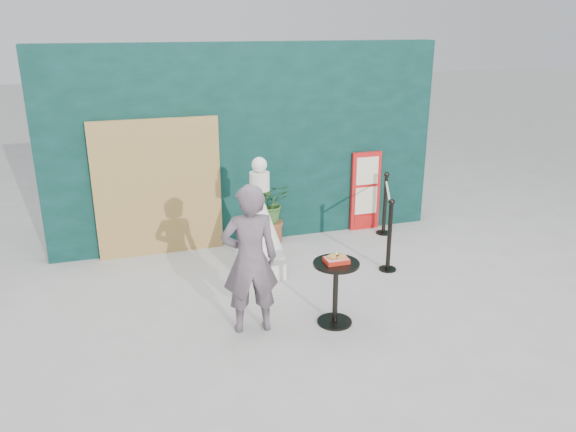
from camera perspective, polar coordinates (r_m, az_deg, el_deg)
name	(u,v)px	position (r m, az deg, el deg)	size (l,w,h in m)	color
ground	(322,336)	(6.31, 3.43, -12.06)	(60.00, 60.00, 0.00)	#ADAAA5
back_wall	(248,145)	(8.59, -4.04, 7.21)	(6.00, 0.30, 3.00)	black
bamboo_fence	(158,188)	(8.29, -13.03, 2.77)	(1.80, 0.08, 2.00)	tan
woman	(250,260)	(6.06, -3.88, -4.44)	(0.62, 0.40, 1.69)	#6A5A64
menu_board	(366,191)	(9.25, 7.88, 2.51)	(0.50, 0.07, 1.30)	red
statue	(260,228)	(7.46, -2.83, -1.27)	(0.64, 0.64, 1.64)	white
cafe_table	(336,283)	(6.34, 4.86, -6.81)	(0.52, 0.52, 0.75)	black
food_basket	(336,259)	(6.22, 4.95, -4.40)	(0.26, 0.19, 0.11)	red
planter	(271,208)	(8.65, -1.75, 0.81)	(0.56, 0.48, 0.95)	brown
stanchion_barrier	(387,219)	(8.45, 10.02, -0.33)	(0.84, 1.54, 1.03)	black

